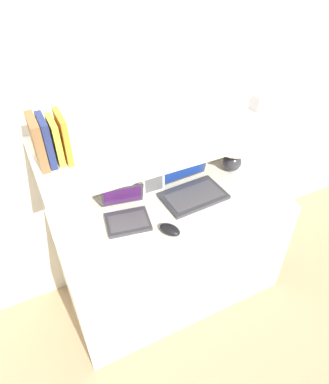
# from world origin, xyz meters

# --- Properties ---
(ground_plane) EXTENTS (12.00, 12.00, 0.00)m
(ground_plane) POSITION_xyz_m (0.00, 0.00, 0.00)
(ground_plane) COLOR #9E8460
(wall_back) EXTENTS (6.00, 0.05, 2.40)m
(wall_back) POSITION_xyz_m (0.00, 0.66, 1.20)
(wall_back) COLOR silver
(wall_back) RESTS_ON ground_plane
(desk) EXTENTS (1.30, 0.60, 0.72)m
(desk) POSITION_xyz_m (0.00, 0.30, 0.36)
(desk) COLOR silver
(desk) RESTS_ON ground_plane
(back_riser) EXTENTS (1.30, 0.04, 1.15)m
(back_riser) POSITION_xyz_m (0.00, 0.62, 0.57)
(back_riser) COLOR silver
(back_riser) RESTS_ON ground_plane
(shelf) EXTENTS (1.30, 0.54, 0.03)m
(shelf) POSITION_xyz_m (0.00, 0.37, 1.16)
(shelf) COLOR silver
(shelf) RESTS_ON back_riser
(table_lamp) EXTENTS (0.20, 0.20, 0.28)m
(table_lamp) POSITION_xyz_m (0.50, 0.48, 0.90)
(table_lamp) COLOR #2D2D33
(table_lamp) RESTS_ON desk
(laptop_large) EXTENTS (0.38, 0.30, 0.23)m
(laptop_large) POSITION_xyz_m (0.15, 0.39, 0.77)
(laptop_large) COLOR #333338
(laptop_large) RESTS_ON desk
(laptop_small) EXTENTS (0.27, 0.28, 0.17)m
(laptop_small) POSITION_xyz_m (-0.26, 0.35, 0.76)
(laptop_small) COLOR #333338
(laptop_small) RESTS_ON desk
(computer_mouse) EXTENTS (0.12, 0.14, 0.04)m
(computer_mouse) POSITION_xyz_m (-0.10, 0.15, 0.74)
(computer_mouse) COLOR black
(computer_mouse) RESTS_ON desk
(router_box) EXTENTS (0.14, 0.08, 0.15)m
(router_box) POSITION_xyz_m (-0.04, 0.51, 0.80)
(router_box) COLOR white
(router_box) RESTS_ON desk
(book_brown) EXTENTS (0.03, 0.17, 0.21)m
(book_brown) POSITION_xyz_m (-0.60, 0.37, 1.28)
(book_brown) COLOR brown
(book_brown) RESTS_ON shelf
(book_navy) EXTENTS (0.03, 0.15, 0.20)m
(book_navy) POSITION_xyz_m (-0.57, 0.37, 1.28)
(book_navy) COLOR navy
(book_navy) RESTS_ON shelf
(book_yellow) EXTENTS (0.03, 0.14, 0.19)m
(book_yellow) POSITION_xyz_m (-0.53, 0.37, 1.27)
(book_yellow) COLOR gold
(book_yellow) RESTS_ON shelf
(book_orange) EXTENTS (0.03, 0.17, 0.20)m
(book_orange) POSITION_xyz_m (-0.50, 0.37, 1.28)
(book_orange) COLOR orange
(book_orange) RESTS_ON shelf
(shelf_gadget) EXTENTS (0.09, 0.08, 0.08)m
(shelf_gadget) POSITION_xyz_m (0.55, 0.37, 1.22)
(shelf_gadget) COLOR #99999E
(shelf_gadget) RESTS_ON shelf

